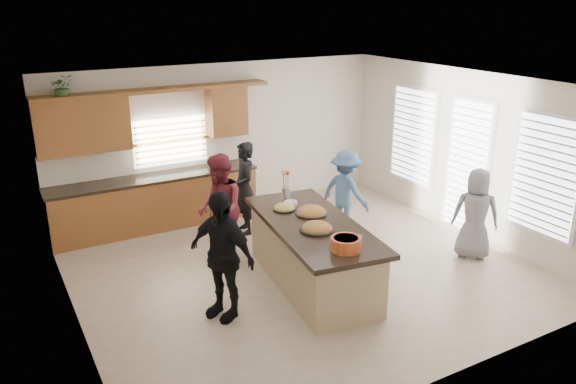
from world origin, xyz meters
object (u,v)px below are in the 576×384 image
woman_left_mid (220,209)px  woman_right_front (476,214)px  island (312,255)px  woman_left_front (221,255)px  salad_bowl (346,243)px  woman_right_back (346,192)px  woman_left_back (244,188)px

woman_left_mid → woman_right_front: woman_left_mid is taller
island → woman_left_mid: size_ratio=1.66×
woman_left_front → woman_right_front: (4.14, -0.32, -0.12)m
salad_bowl → woman_right_back: 2.88m
salad_bowl → woman_left_mid: (-0.70, 2.35, -0.19)m
woman_left_mid → woman_right_back: 2.34m
island → woman_left_mid: bearing=128.5°
island → salad_bowl: bearing=-89.1°
island → salad_bowl: salad_bowl is taller
salad_bowl → woman_left_front: woman_left_front is taller
salad_bowl → woman_left_front: bearing=148.7°
island → woman_left_back: woman_left_back is taller
woman_left_back → woman_left_front: bearing=-22.3°
island → woman_left_front: size_ratio=1.66×
woman_right_back → woman_left_mid: bearing=71.4°
salad_bowl → woman_left_mid: bearing=106.5°
woman_left_front → woman_right_back: woman_left_front is taller
woman_left_mid → woman_right_front: 3.98m
island → woman_left_front: woman_left_front is taller
woman_left_mid → woman_right_front: bearing=73.8°
island → woman_left_mid: woman_left_mid is taller
woman_left_mid → island: bearing=42.4°
salad_bowl → woman_right_back: woman_right_back is taller
island → woman_right_back: size_ratio=1.94×
salad_bowl → woman_left_back: (0.09, 3.15, -0.23)m
woman_left_back → woman_left_mid: (-0.79, -0.80, 0.04)m
salad_bowl → woman_left_back: size_ratio=0.23×
woman_left_mid → woman_left_back: bearing=147.2°
salad_bowl → woman_left_front: 1.57m
woman_left_back → island: bearing=9.7°
woman_right_back → woman_right_front: 2.19m
salad_bowl → woman_right_front: 2.87m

